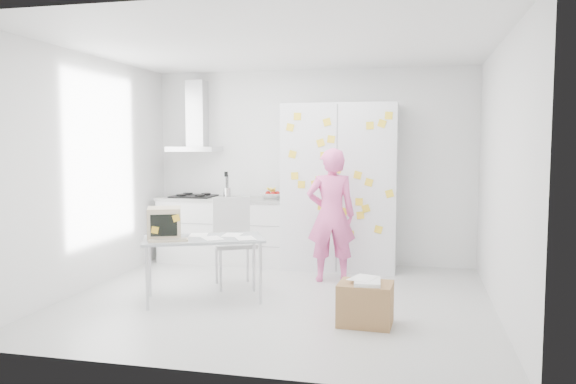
% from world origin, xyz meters
% --- Properties ---
extents(floor, '(4.50, 4.00, 0.02)m').
position_xyz_m(floor, '(0.00, 0.00, -0.01)').
color(floor, silver).
rests_on(floor, ground).
extents(walls, '(4.52, 4.01, 2.70)m').
position_xyz_m(walls, '(0.00, 0.72, 1.35)').
color(walls, white).
rests_on(walls, ground).
extents(ceiling, '(4.50, 4.00, 0.02)m').
position_xyz_m(ceiling, '(0.00, 0.00, 2.70)').
color(ceiling, white).
rests_on(ceiling, walls).
extents(counter_run, '(1.84, 0.63, 1.28)m').
position_xyz_m(counter_run, '(-1.20, 1.70, 0.47)').
color(counter_run, white).
rests_on(counter_run, ground).
extents(range_hood, '(0.70, 0.48, 1.01)m').
position_xyz_m(range_hood, '(-1.65, 1.84, 1.96)').
color(range_hood, silver).
rests_on(range_hood, walls).
extents(tall_cabinet, '(1.50, 0.68, 2.20)m').
position_xyz_m(tall_cabinet, '(0.45, 1.67, 1.10)').
color(tall_cabinet, silver).
rests_on(tall_cabinet, ground).
extents(person, '(0.67, 0.52, 1.62)m').
position_xyz_m(person, '(0.44, 0.94, 0.81)').
color(person, pink).
rests_on(person, ground).
extents(desk, '(1.41, 1.09, 1.00)m').
position_xyz_m(desk, '(-1.01, -0.28, 0.76)').
color(desk, '#AEB4B9').
rests_on(desk, ground).
extents(chair, '(0.63, 0.63, 1.04)m').
position_xyz_m(chair, '(-0.66, 0.49, 0.59)').
color(chair, '#BCBBB9').
rests_on(chair, ground).
extents(cardboard_box, '(0.51, 0.42, 0.43)m').
position_xyz_m(cardboard_box, '(1.00, -0.63, 0.20)').
color(cardboard_box, '#A07545').
rests_on(cardboard_box, ground).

